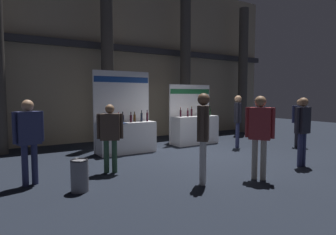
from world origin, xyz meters
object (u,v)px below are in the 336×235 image
(visitor_0, at_px, (29,134))
(visitor_5, at_px, (110,132))
(exhibitor_booth_1, at_px, (195,128))
(exhibitor_booth_0, at_px, (126,133))
(visitor_3, at_px, (299,119))
(visitor_1, at_px, (238,117))
(visitor_6, at_px, (303,125))
(visitor_4, at_px, (203,130))
(trash_bin, at_px, (80,175))
(visitor_2, at_px, (260,129))

(visitor_0, bearing_deg, visitor_5, -10.54)
(exhibitor_booth_1, relative_size, visitor_5, 1.38)
(exhibitor_booth_0, relative_size, visitor_3, 1.54)
(visitor_1, bearing_deg, visitor_6, -140.72)
(visitor_1, height_order, visitor_4, visitor_4)
(exhibitor_booth_0, xyz_separation_m, visitor_4, (0.05, -3.79, 0.49))
(trash_bin, distance_m, visitor_4, 2.55)
(trash_bin, height_order, visitor_0, visitor_0)
(visitor_4, bearing_deg, visitor_0, -76.13)
(trash_bin, height_order, visitor_3, visitor_3)
(exhibitor_booth_1, xyz_separation_m, visitor_6, (0.26, -4.17, 0.44))
(visitor_1, relative_size, visitor_5, 1.13)
(exhibitor_booth_1, relative_size, trash_bin, 3.62)
(visitor_1, bearing_deg, visitor_4, 175.26)
(exhibitor_booth_0, distance_m, trash_bin, 3.69)
(visitor_0, xyz_separation_m, visitor_4, (3.01, -1.78, 0.06))
(trash_bin, bearing_deg, visitor_3, 5.00)
(visitor_2, bearing_deg, visitor_0, 28.21)
(exhibitor_booth_0, relative_size, visitor_6, 1.47)
(exhibitor_booth_0, xyz_separation_m, visitor_0, (-2.96, -2.01, 0.42))
(visitor_2, distance_m, visitor_4, 1.28)
(visitor_5, relative_size, visitor_6, 0.91)
(visitor_1, bearing_deg, exhibitor_booth_1, 77.77)
(exhibitor_booth_1, distance_m, visitor_0, 6.24)
(visitor_1, xyz_separation_m, visitor_6, (-0.50, -2.73, -0.03))
(visitor_2, distance_m, visitor_3, 4.74)
(exhibitor_booth_0, distance_m, visitor_4, 3.82)
(exhibitor_booth_0, bearing_deg, visitor_5, -122.35)
(trash_bin, relative_size, visitor_0, 0.36)
(visitor_3, height_order, visitor_6, visitor_6)
(visitor_1, relative_size, visitor_4, 0.98)
(exhibitor_booth_0, distance_m, visitor_2, 4.39)
(trash_bin, relative_size, visitor_4, 0.33)
(visitor_1, distance_m, visitor_5, 4.93)
(visitor_0, relative_size, visitor_5, 1.08)
(visitor_0, distance_m, visitor_3, 8.57)
(visitor_3, bearing_deg, visitor_4, -110.94)
(visitor_0, bearing_deg, visitor_2, -38.54)
(visitor_0, height_order, visitor_4, visitor_4)
(trash_bin, distance_m, visitor_0, 1.40)
(visitor_4, bearing_deg, visitor_6, 131.08)
(visitor_1, xyz_separation_m, visitor_4, (-3.57, -2.55, 0.03))
(visitor_2, height_order, visitor_6, visitor_2)
(exhibitor_booth_0, height_order, visitor_6, exhibitor_booth_0)
(exhibitor_booth_1, relative_size, visitor_3, 1.32)
(visitor_3, distance_m, visitor_6, 3.02)
(trash_bin, bearing_deg, visitor_4, -20.78)
(visitor_0, xyz_separation_m, visitor_1, (6.58, 0.77, 0.03))
(trash_bin, height_order, visitor_2, visitor_2)
(exhibitor_booth_1, height_order, trash_bin, exhibitor_booth_1)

